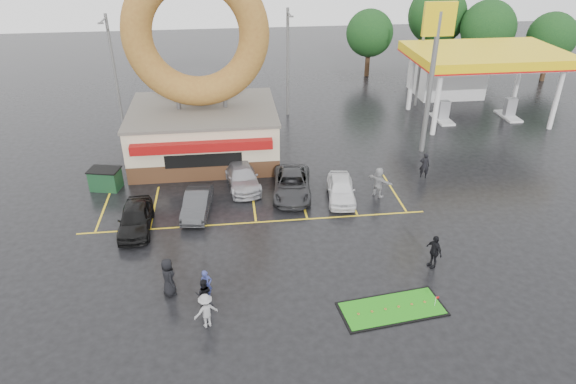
{
  "coord_description": "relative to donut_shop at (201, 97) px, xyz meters",
  "views": [
    {
      "loc": [
        -1.22,
        -21.71,
        15.72
      ],
      "look_at": [
        1.79,
        2.81,
        2.2
      ],
      "focal_mm": 32.0,
      "sensor_mm": 36.0,
      "label": 1
    }
  ],
  "objects": [
    {
      "name": "car_silver",
      "position": [
        2.43,
        -4.97,
        -3.78
      ],
      "size": [
        2.49,
        4.92,
        1.37
      ],
      "primitive_type": "imported",
      "rotation": [
        0.0,
        0.0,
        0.12
      ],
      "color": "#A3A3A8",
      "rests_on": "ground"
    },
    {
      "name": "car_dgrey",
      "position": [
        -0.35,
        -8.08,
        -3.8
      ],
      "size": [
        1.91,
        4.18,
        1.33
      ],
      "primitive_type": "imported",
      "rotation": [
        0.0,
        0.0,
        -0.13
      ],
      "color": "#313234",
      "rests_on": "ground"
    },
    {
      "name": "donut_shop",
      "position": [
        0.0,
        0.0,
        0.0
      ],
      "size": [
        10.2,
        8.7,
        13.5
      ],
      "color": "#472B19",
      "rests_on": "ground"
    },
    {
      "name": "person_walker_far",
      "position": [
        14.56,
        -5.22,
        -3.56
      ],
      "size": [
        0.77,
        0.65,
        1.8
      ],
      "primitive_type": "imported",
      "rotation": [
        0.0,
        0.0,
        2.75
      ],
      "color": "black",
      "rests_on": "ground"
    },
    {
      "name": "shell_sign",
      "position": [
        16.0,
        -0.97,
        2.91
      ],
      "size": [
        2.2,
        0.36,
        10.6
      ],
      "color": "slate",
      "rests_on": "ground"
    },
    {
      "name": "person_bystander",
      "position": [
        -1.41,
        -15.35,
        -3.5
      ],
      "size": [
        0.93,
        1.11,
        1.94
      ],
      "primitive_type": "imported",
      "rotation": [
        0.0,
        0.0,
        1.96
      ],
      "color": "black",
      "rests_on": "ground"
    },
    {
      "name": "tree_far_b",
      "position": [
        35.0,
        15.03,
        0.07
      ],
      "size": [
        4.9,
        4.9,
        7.0
      ],
      "color": "#332114",
      "rests_on": "ground"
    },
    {
      "name": "person_walker_near",
      "position": [
        10.81,
        -7.34,
        -3.5
      ],
      "size": [
        1.54,
        1.78,
        1.94
      ],
      "primitive_type": "imported",
      "rotation": [
        0.0,
        0.0,
        2.22
      ],
      "color": "#98989B",
      "rests_on": "ground"
    },
    {
      "name": "person_blackjkt",
      "position": [
        0.23,
        -16.51,
        -3.69
      ],
      "size": [
        0.78,
        0.62,
        1.54
      ],
      "primitive_type": "imported",
      "rotation": [
        0.0,
        0.0,
        3.09
      ],
      "color": "black",
      "rests_on": "ground"
    },
    {
      "name": "tree_far_d",
      "position": [
        17.0,
        19.03,
        0.07
      ],
      "size": [
        4.9,
        4.9,
        7.0
      ],
      "color": "#332114",
      "rests_on": "ground"
    },
    {
      "name": "tree_far_a",
      "position": [
        29.0,
        17.03,
        0.72
      ],
      "size": [
        5.6,
        5.6,
        8.0
      ],
      "color": "#332114",
      "rests_on": "ground"
    },
    {
      "name": "putting_green",
      "position": [
        8.58,
        -17.68,
        -4.43
      ],
      "size": [
        4.95,
        2.62,
        0.59
      ],
      "color": "black",
      "rests_on": "ground"
    },
    {
      "name": "streetlight_right",
      "position": [
        19.0,
        8.95,
        0.32
      ],
      "size": [
        0.4,
        2.21,
        9.0
      ],
      "color": "slate",
      "rests_on": "ground"
    },
    {
      "name": "ground",
      "position": [
        3.0,
        -12.97,
        -4.46
      ],
      "size": [
        120.0,
        120.0,
        0.0
      ],
      "primitive_type": "plane",
      "color": "black",
      "rests_on": "ground"
    },
    {
      "name": "person_blue",
      "position": [
        0.32,
        -15.91,
        -3.7
      ],
      "size": [
        0.65,
        0.53,
        1.54
      ],
      "primitive_type": "imported",
      "rotation": [
        0.0,
        0.0,
        0.33
      ],
      "color": "navy",
      "rests_on": "ground"
    },
    {
      "name": "gas_station",
      "position": [
        23.0,
        7.97,
        -0.77
      ],
      "size": [
        12.3,
        13.65,
        5.9
      ],
      "color": "silver",
      "rests_on": "ground"
    },
    {
      "name": "streetlight_mid",
      "position": [
        7.0,
        7.95,
        0.32
      ],
      "size": [
        0.4,
        2.21,
        9.0
      ],
      "color": "slate",
      "rests_on": "ground"
    },
    {
      "name": "car_grey",
      "position": [
        5.48,
        -6.48,
        -3.77
      ],
      "size": [
        2.92,
        5.27,
        1.4
      ],
      "primitive_type": "imported",
      "rotation": [
        0.0,
        0.0,
        -0.12
      ],
      "color": "#2E2E30",
      "rests_on": "ground"
    },
    {
      "name": "streetlight_left",
      "position": [
        -7.0,
        6.95,
        0.32
      ],
      "size": [
        0.4,
        2.21,
        9.0
      ],
      "color": "slate",
      "rests_on": "ground"
    },
    {
      "name": "car_black",
      "position": [
        -3.7,
        -9.47,
        -3.73
      ],
      "size": [
        1.81,
        4.32,
        1.46
      ],
      "primitive_type": "imported",
      "rotation": [
        0.0,
        0.0,
        0.02
      ],
      "color": "black",
      "rests_on": "ground"
    },
    {
      "name": "person_cameraman",
      "position": [
        11.53,
        -14.79,
        -3.56
      ],
      "size": [
        0.76,
        1.14,
        1.8
      ],
      "primitive_type": "imported",
      "rotation": [
        0.0,
        0.0,
        -1.23
      ],
      "color": "black",
      "rests_on": "ground"
    },
    {
      "name": "dumpster",
      "position": [
        -6.28,
        -4.27,
        -3.81
      ],
      "size": [
        2.03,
        1.59,
        1.3
      ],
      "primitive_type": "cube",
      "rotation": [
        0.0,
        0.0,
        -0.23
      ],
      "color": "#1B4828",
      "rests_on": "ground"
    },
    {
      "name": "person_hoodie",
      "position": [
        0.35,
        -17.7,
        -3.64
      ],
      "size": [
        1.23,
        0.99,
        1.66
      ],
      "primitive_type": "imported",
      "rotation": [
        0.0,
        0.0,
        3.54
      ],
      "color": "gray",
      "rests_on": "ground"
    },
    {
      "name": "tree_far_c",
      "position": [
        25.0,
        21.03,
        1.37
      ],
      "size": [
        6.3,
        6.3,
        9.0
      ],
      "color": "#332114",
      "rests_on": "ground"
    },
    {
      "name": "car_white",
      "position": [
        8.42,
        -7.44,
        -3.77
      ],
      "size": [
        2.17,
        4.26,
        1.39
      ],
      "primitive_type": "imported",
      "rotation": [
        0.0,
        0.0,
        -0.13
      ],
      "color": "white",
      "rests_on": "ground"
    }
  ]
}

